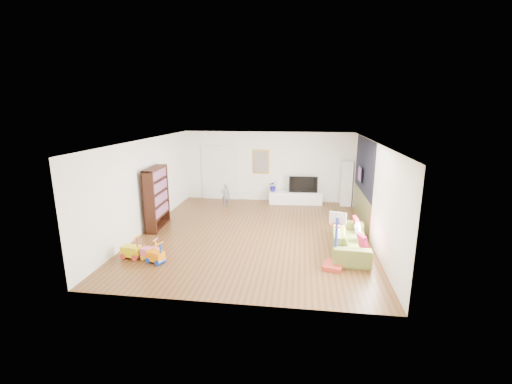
# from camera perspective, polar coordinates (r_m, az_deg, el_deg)

# --- Properties ---
(floor) EXTENTS (6.50, 7.50, 0.00)m
(floor) POSITION_cam_1_polar(r_m,az_deg,el_deg) (10.12, -0.30, -6.87)
(floor) COLOR brown
(floor) RESTS_ON ground
(ceiling) EXTENTS (6.50, 7.50, 0.00)m
(ceiling) POSITION_cam_1_polar(r_m,az_deg,el_deg) (9.51, -0.32, 8.53)
(ceiling) COLOR white
(ceiling) RESTS_ON ground
(wall_back) EXTENTS (6.50, 0.00, 2.70)m
(wall_back) POSITION_cam_1_polar(r_m,az_deg,el_deg) (13.38, 1.91, 4.24)
(wall_back) COLOR white
(wall_back) RESTS_ON ground
(wall_front) EXTENTS (6.50, 0.00, 2.70)m
(wall_front) POSITION_cam_1_polar(r_m,az_deg,el_deg) (6.19, -5.14, -7.33)
(wall_front) COLOR silver
(wall_front) RESTS_ON ground
(wall_left) EXTENTS (0.00, 7.50, 2.70)m
(wall_left) POSITION_cam_1_polar(r_m,az_deg,el_deg) (10.66, -17.89, 1.09)
(wall_left) COLOR white
(wall_left) RESTS_ON ground
(wall_right) EXTENTS (0.00, 7.50, 2.70)m
(wall_right) POSITION_cam_1_polar(r_m,az_deg,el_deg) (9.83, 18.80, -0.02)
(wall_right) COLOR silver
(wall_right) RESTS_ON ground
(navy_accent) EXTENTS (0.01, 3.20, 1.70)m
(navy_accent) POSITION_cam_1_polar(r_m,az_deg,el_deg) (11.08, 17.58, 4.21)
(navy_accent) COLOR black
(navy_accent) RESTS_ON wall_right
(olive_wainscot) EXTENTS (0.01, 3.20, 1.00)m
(olive_wainscot) POSITION_cam_1_polar(r_m,az_deg,el_deg) (11.37, 17.09, -2.50)
(olive_wainscot) COLOR brown
(olive_wainscot) RESTS_ON wall_right
(doorway) EXTENTS (1.45, 0.06, 2.10)m
(doorway) POSITION_cam_1_polar(r_m,az_deg,el_deg) (13.71, -6.06, 3.13)
(doorway) COLOR white
(doorway) RESTS_ON ground
(painting_back) EXTENTS (0.62, 0.06, 0.92)m
(painting_back) POSITION_cam_1_polar(r_m,az_deg,el_deg) (13.34, 0.82, 5.08)
(painting_back) COLOR gold
(painting_back) RESTS_ON wall_back
(artwork_right) EXTENTS (0.04, 0.56, 0.46)m
(artwork_right) POSITION_cam_1_polar(r_m,az_deg,el_deg) (11.32, 16.98, 2.90)
(artwork_right) COLOR #7F3F8C
(artwork_right) RESTS_ON wall_right
(media_console) EXTENTS (2.02, 0.62, 0.47)m
(media_console) POSITION_cam_1_polar(r_m,az_deg,el_deg) (13.20, 6.59, -0.94)
(media_console) COLOR white
(media_console) RESTS_ON ground
(tall_cabinet) EXTENTS (0.40, 0.40, 1.69)m
(tall_cabinet) POSITION_cam_1_polar(r_m,az_deg,el_deg) (13.18, 14.83, 1.39)
(tall_cabinet) COLOR white
(tall_cabinet) RESTS_ON ground
(bookshelf) EXTENTS (0.41, 1.30, 1.87)m
(bookshelf) POSITION_cam_1_polar(r_m,az_deg,el_deg) (10.75, -16.23, -0.96)
(bookshelf) COLOR black
(bookshelf) RESTS_ON ground
(sofa) EXTENTS (1.02, 2.28, 0.65)m
(sofa) POSITION_cam_1_polar(r_m,az_deg,el_deg) (9.16, 15.36, -7.49)
(sofa) COLOR olive
(sofa) RESTS_ON ground
(basketball_hoop) EXTENTS (0.58, 0.64, 1.29)m
(basketball_hoop) POSITION_cam_1_polar(r_m,az_deg,el_deg) (8.02, 13.00, -8.02)
(basketball_hoop) COLOR #BB3A28
(basketball_hoop) RESTS_ON ground
(ride_on_yellow) EXTENTS (0.47, 0.32, 0.59)m
(ride_on_yellow) POSITION_cam_1_polar(r_m,az_deg,el_deg) (8.96, -20.15, -8.58)
(ride_on_yellow) COLOR yellow
(ride_on_yellow) RESTS_ON ground
(ride_on_orange) EXTENTS (0.46, 0.37, 0.53)m
(ride_on_orange) POSITION_cam_1_polar(r_m,az_deg,el_deg) (8.53, -16.45, -9.61)
(ride_on_orange) COLOR orange
(ride_on_orange) RESTS_ON ground
(ride_on_pink) EXTENTS (0.42, 0.29, 0.53)m
(ride_on_pink) POSITION_cam_1_polar(r_m,az_deg,el_deg) (8.77, -17.30, -9.04)
(ride_on_pink) COLOR #EB648C
(ride_on_pink) RESTS_ON ground
(child) EXTENTS (0.37, 0.32, 0.86)m
(child) POSITION_cam_1_polar(r_m,az_deg,el_deg) (12.74, -5.08, -0.52)
(child) COLOR slate
(child) RESTS_ON ground
(tv) EXTENTS (1.07, 0.17, 0.62)m
(tv) POSITION_cam_1_polar(r_m,az_deg,el_deg) (13.11, 7.87, 1.35)
(tv) COLOR black
(tv) RESTS_ON media_console
(vase_plant) EXTENTS (0.41, 0.36, 0.41)m
(vase_plant) POSITION_cam_1_polar(r_m,az_deg,el_deg) (13.11, 2.90, 1.01)
(vase_plant) COLOR navy
(vase_plant) RESTS_ON media_console
(pillow_left) EXTENTS (0.19, 0.37, 0.36)m
(pillow_left) POSITION_cam_1_polar(r_m,az_deg,el_deg) (8.50, 17.35, -7.96)
(pillow_left) COLOR #A81540
(pillow_left) RESTS_ON sofa
(pillow_center) EXTENTS (0.18, 0.41, 0.39)m
(pillow_center) POSITION_cam_1_polar(r_m,az_deg,el_deg) (9.12, 16.70, -6.42)
(pillow_center) COLOR silver
(pillow_center) RESTS_ON sofa
(pillow_right) EXTENTS (0.12, 0.38, 0.37)m
(pillow_right) POSITION_cam_1_polar(r_m,az_deg,el_deg) (9.75, 16.42, -5.07)
(pillow_right) COLOR #BF223B
(pillow_right) RESTS_ON sofa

